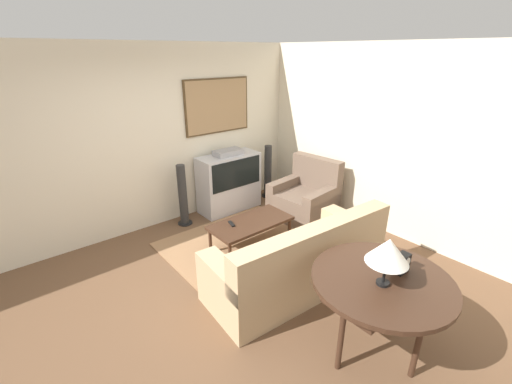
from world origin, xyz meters
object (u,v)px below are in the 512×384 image
object	(u,v)px
couch	(299,263)
tv	(229,182)
speaker_tower_left	(183,197)
table_lamp	(388,251)
coffee_table	(251,224)
console_table	(382,285)
mantel_clock	(402,263)
speaker_tower_right	(268,173)
armchair	(305,199)

from	to	relation	value
couch	tv	bearing A→B (deg)	-101.49
tv	speaker_tower_left	distance (m)	0.88
couch	table_lamp	size ratio (longest dim) A/B	5.05
coffee_table	console_table	distance (m)	2.15
couch	coffee_table	world-z (taller)	couch
tv	mantel_clock	bearing A→B (deg)	-99.12
tv	couch	size ratio (longest dim) A/B	0.49
table_lamp	speaker_tower_left	bearing A→B (deg)	91.09
speaker_tower_right	table_lamp	bearing A→B (deg)	-116.81
console_table	speaker_tower_right	xyz separation A→B (m)	(1.63, 3.33, -0.25)
tv	coffee_table	distance (m)	1.33
couch	speaker_tower_right	xyz separation A→B (m)	(1.51, 2.26, 0.14)
armchair	table_lamp	world-z (taller)	table_lamp
table_lamp	tv	bearing A→B (deg)	76.33
tv	speaker_tower_left	world-z (taller)	tv
console_table	speaker_tower_left	distance (m)	3.34
couch	console_table	world-z (taller)	couch
tv	armchair	bearing A→B (deg)	-52.80
coffee_table	console_table	bearing A→B (deg)	-96.62
mantel_clock	console_table	bearing A→B (deg)	169.85
mantel_clock	speaker_tower_right	size ratio (longest dim) A/B	0.17
tv	console_table	distance (m)	3.42
tv	armchair	size ratio (longest dim) A/B	1.09
couch	mantel_clock	distance (m)	1.24
tv	couch	xyz separation A→B (m)	(-0.63, -2.26, -0.18)
tv	speaker_tower_right	xyz separation A→B (m)	(0.88, 0.00, -0.04)
console_table	mantel_clock	distance (m)	0.26
speaker_tower_right	console_table	bearing A→B (deg)	-116.14
coffee_table	speaker_tower_right	world-z (taller)	speaker_tower_right
couch	console_table	size ratio (longest dim) A/B	1.81
tv	speaker_tower_right	distance (m)	0.88
armchair	mantel_clock	xyz separation A→B (m)	(-1.33, -2.33, 0.55)
table_lamp	mantel_clock	size ratio (longest dim) A/B	2.52
mantel_clock	table_lamp	bearing A→B (deg)	179.80
tv	speaker_tower_left	xyz separation A→B (m)	(-0.88, 0.00, -0.04)
armchair	mantel_clock	size ratio (longest dim) A/B	5.75
armchair	coffee_table	size ratio (longest dim) A/B	0.86
armchair	mantel_clock	distance (m)	2.74
tv	coffee_table	size ratio (longest dim) A/B	0.93
armchair	coffee_table	world-z (taller)	armchair
tv	armchair	world-z (taller)	tv
speaker_tower_left	coffee_table	bearing A→B (deg)	-72.99
armchair	speaker_tower_right	xyz separation A→B (m)	(0.10, 1.04, 0.15)
table_lamp	speaker_tower_right	world-z (taller)	table_lamp
tv	table_lamp	bearing A→B (deg)	-103.67
table_lamp	speaker_tower_right	xyz separation A→B (m)	(1.70, 3.37, -0.63)
couch	speaker_tower_right	size ratio (longest dim) A/B	2.20
table_lamp	armchair	bearing A→B (deg)	55.43
console_table	speaker_tower_left	xyz separation A→B (m)	(-0.13, 3.33, -0.25)
tv	speaker_tower_right	size ratio (longest dim) A/B	1.08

